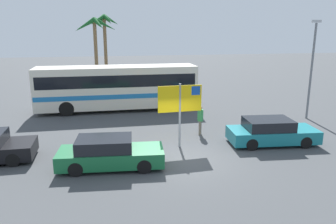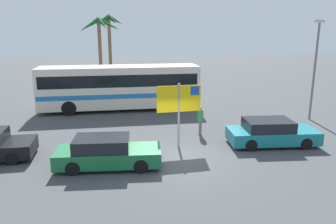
# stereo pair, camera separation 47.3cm
# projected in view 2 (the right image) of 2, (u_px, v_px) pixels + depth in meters

# --- Properties ---
(ground) EXTENTS (120.00, 120.00, 0.00)m
(ground) POSITION_uv_depth(u_px,v_px,m) (179.00, 159.00, 14.85)
(ground) COLOR #424447
(bus_front_coach) EXTENTS (11.31, 2.50, 3.17)m
(bus_front_coach) POSITION_uv_depth(u_px,v_px,m) (120.00, 86.00, 23.63)
(bus_front_coach) COLOR silver
(bus_front_coach) RESTS_ON ground
(ferry_sign) EXTENTS (2.20, 0.18, 3.20)m
(ferry_sign) POSITION_uv_depth(u_px,v_px,m) (180.00, 101.00, 15.95)
(ferry_sign) COLOR gray
(ferry_sign) RESTS_ON ground
(car_teal) EXTENTS (4.58, 2.19, 1.32)m
(car_teal) POSITION_uv_depth(u_px,v_px,m) (271.00, 133.00, 16.60)
(car_teal) COLOR #19757F
(car_teal) RESTS_ON ground
(car_green) EXTENTS (4.54, 2.06, 1.32)m
(car_green) POSITION_uv_depth(u_px,v_px,m) (107.00, 153.00, 13.92)
(car_green) COLOR #196638
(car_green) RESTS_ON ground
(pedestrian_near_sign) EXTENTS (0.32, 0.32, 1.65)m
(pedestrian_near_sign) POSITION_uv_depth(u_px,v_px,m) (200.00, 118.00, 18.07)
(pedestrian_near_sign) COLOR #706656
(pedestrian_near_sign) RESTS_ON ground
(lamp_post_left_side) EXTENTS (0.56, 0.20, 6.29)m
(lamp_post_left_side) POSITION_uv_depth(u_px,v_px,m) (315.00, 66.00, 20.60)
(lamp_post_left_side) COLOR slate
(lamp_post_left_side) RESTS_ON ground
(palm_tree_seaside) EXTENTS (2.88, 2.82, 7.14)m
(palm_tree_seaside) POSITION_uv_depth(u_px,v_px,m) (109.00, 30.00, 31.85)
(palm_tree_seaside) COLOR brown
(palm_tree_seaside) RESTS_ON ground
(palm_tree_inland) EXTENTS (3.80, 3.96, 6.78)m
(palm_tree_inland) POSITION_uv_depth(u_px,v_px,m) (99.00, 33.00, 29.82)
(palm_tree_inland) COLOR brown
(palm_tree_inland) RESTS_ON ground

